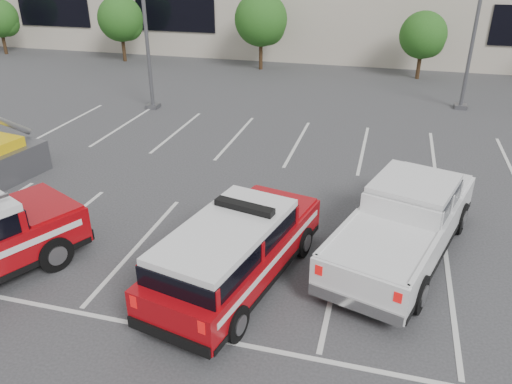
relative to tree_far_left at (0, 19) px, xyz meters
The scene contains 8 objects.
ground 33.36m from the tree_far_left, 41.51° to the right, with size 120.00×120.00×0.00m, color #323235.
stall_markings 30.57m from the tree_far_left, 35.16° to the right, with size 23.00×15.00×0.01m, color silver.
tree_far_left is the anchor object (origin of this frame).
tree_left 10.00m from the tree_far_left, ahead, with size 3.07×3.07×4.42m.
tree_mid_left 20.01m from the tree_far_left, ahead, with size 3.37×3.37×4.85m.
tree_mid_right 30.00m from the tree_far_left, ahead, with size 2.77×2.77×3.99m.
fire_chief_suv 34.17m from the tree_far_left, 42.17° to the right, with size 3.16×5.85×1.95m.
white_pickup 35.67m from the tree_far_left, 35.18° to the right, with size 3.96×6.70×1.95m.
Camera 1 is at (3.45, -10.29, 7.35)m, focal length 35.00 mm.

